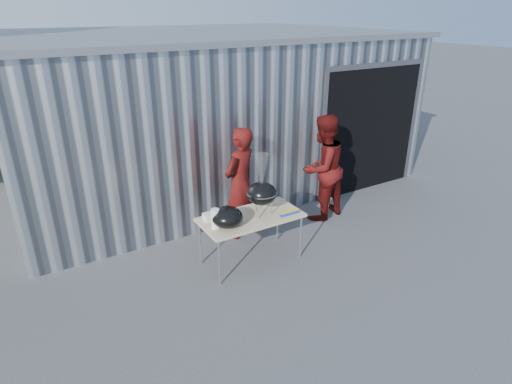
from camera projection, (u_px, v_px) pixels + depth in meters
ground at (281, 271)px, 6.27m from camera, size 80.00×80.00×0.00m
building at (202, 104)px, 9.70m from camera, size 8.20×6.20×3.10m
folding_table at (251, 219)px, 6.27m from camera, size 1.50×0.75×0.75m
kettle_grill at (262, 188)px, 6.14m from camera, size 0.45×0.45×0.94m
grill_lid at (227, 217)px, 5.91m from camera, size 0.44×0.44×0.32m
paper_towels at (215, 219)px, 5.88m from camera, size 0.12×0.12×0.28m
white_tub at (211, 216)px, 6.14m from camera, size 0.20×0.15×0.10m
foil_box at (290, 213)px, 6.29m from camera, size 0.32×0.06×0.06m
person_cook at (240, 183)px, 6.94m from camera, size 0.80×0.69×1.86m
person_bystander at (322, 168)px, 7.55m from camera, size 1.05×0.90×1.90m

